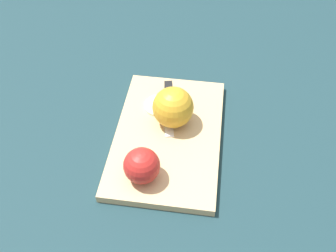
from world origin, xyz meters
TOP-DOWN VIEW (x-y plane):
  - ground_plane at (0.00, 0.00)m, footprint 4.00×4.00m
  - cutting_board at (0.00, 0.00)m, footprint 0.35×0.24m
  - apple_half_left at (-0.11, 0.04)m, footprint 0.06×0.06m
  - apple_half_right at (0.03, -0.01)m, footprint 0.08×0.08m
  - knife at (0.09, 0.00)m, footprint 0.15×0.03m
  - apple_slice at (0.07, 0.02)m, footprint 0.06×0.06m

SIDE VIEW (x-z plane):
  - ground_plane at x=0.00m, z-range 0.00..0.00m
  - cutting_board at x=0.00m, z-range 0.00..0.02m
  - apple_slice at x=0.07m, z-range 0.02..0.02m
  - knife at x=0.09m, z-range 0.02..0.03m
  - apple_half_left at x=-0.11m, z-range 0.02..0.08m
  - apple_half_right at x=0.03m, z-range 0.02..0.10m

